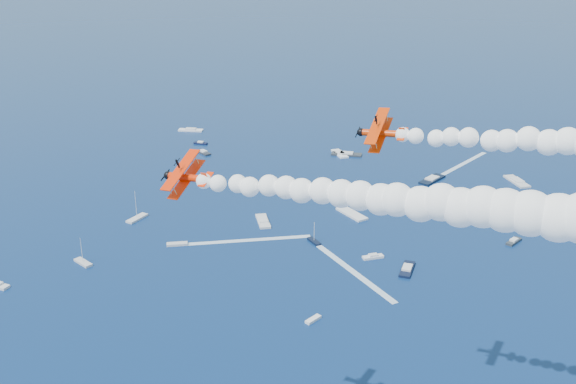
% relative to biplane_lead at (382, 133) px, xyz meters
% --- Properties ---
extents(biplane_lead, '(8.31, 10.50, 9.00)m').
position_rel_biplane_lead_xyz_m(biplane_lead, '(0.00, 0.00, 0.00)').
color(biplane_lead, '#E63404').
extents(biplane_trail, '(8.84, 10.89, 8.99)m').
position_rel_biplane_lead_xyz_m(biplane_trail, '(-23.73, -18.93, -4.02)').
color(biplane_trail, '#FF2B05').
extents(smoke_trail_trail, '(69.58, 18.82, 11.87)m').
position_rel_biplane_lead_xyz_m(smoke_trail_trail, '(10.32, -22.13, -1.38)').
color(smoke_trail_trail, white).
extents(spectator_boats, '(232.02, 176.93, 0.70)m').
position_rel_biplane_lead_xyz_m(spectator_boats, '(-23.59, 107.63, -59.87)').
color(spectator_boats, silver).
rests_on(spectator_boats, ground).
extents(boat_wakes, '(75.10, 136.55, 0.04)m').
position_rel_biplane_lead_xyz_m(boat_wakes, '(-27.68, 100.58, -60.19)').
color(boat_wakes, white).
rests_on(boat_wakes, ground).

